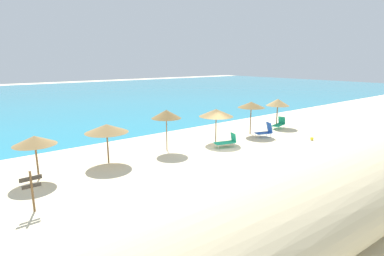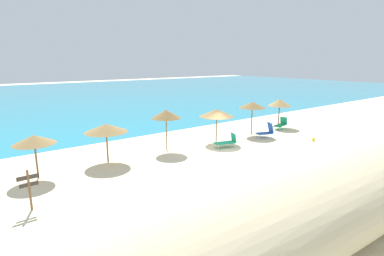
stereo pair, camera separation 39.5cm
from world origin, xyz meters
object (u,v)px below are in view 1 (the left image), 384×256
(beach_ball, at_px, (312,139))
(lounge_chair_2, at_px, (227,141))
(beach_umbrella_1, at_px, (107,128))
(wooden_signpost, at_px, (32,188))
(beach_umbrella_2, at_px, (166,114))
(lounge_chair_0, at_px, (265,131))
(beach_umbrella_5, at_px, (278,102))
(beach_umbrella_3, at_px, (216,113))
(lounge_chair_1, at_px, (279,124))
(beach_umbrella_0, at_px, (35,140))
(beach_umbrella_4, at_px, (251,105))

(beach_ball, bearing_deg, lounge_chair_2, 157.45)
(beach_umbrella_1, distance_m, wooden_signpost, 6.36)
(beach_umbrella_2, height_order, beach_ball, beach_umbrella_2)
(lounge_chair_0, distance_m, lounge_chair_2, 4.48)
(beach_umbrella_2, height_order, lounge_chair_2, beach_umbrella_2)
(beach_umbrella_5, bearing_deg, beach_umbrella_3, -176.53)
(lounge_chair_0, bearing_deg, wooden_signpost, 115.79)
(beach_umbrella_1, relative_size, lounge_chair_1, 1.49)
(beach_umbrella_0, relative_size, beach_umbrella_4, 0.86)
(beach_umbrella_2, relative_size, beach_umbrella_4, 1.04)
(beach_umbrella_0, distance_m, beach_umbrella_1, 3.96)
(beach_umbrella_4, height_order, lounge_chair_1, beach_umbrella_4)
(beach_umbrella_5, bearing_deg, lounge_chair_0, -154.74)
(lounge_chair_0, distance_m, lounge_chair_1, 3.98)
(beach_umbrella_1, xyz_separation_m, beach_umbrella_2, (4.20, -0.10, 0.42))
(beach_umbrella_1, distance_m, beach_umbrella_4, 12.43)
(lounge_chair_2, bearing_deg, lounge_chair_0, -72.55)
(beach_umbrella_4, height_order, lounge_chair_2, beach_umbrella_4)
(beach_umbrella_4, bearing_deg, beach_umbrella_5, 6.03)
(beach_umbrella_2, bearing_deg, lounge_chair_2, -27.50)
(beach_umbrella_1, bearing_deg, lounge_chair_1, -2.07)
(beach_umbrella_5, relative_size, lounge_chair_2, 1.59)
(lounge_chair_2, bearing_deg, beach_umbrella_3, 2.52)
(beach_umbrella_1, xyz_separation_m, lounge_chair_0, (12.52, -1.95, -1.62))
(beach_umbrella_3, bearing_deg, beach_umbrella_4, 0.75)
(beach_umbrella_4, height_order, lounge_chair_0, beach_umbrella_4)
(beach_umbrella_2, distance_m, beach_umbrella_3, 4.24)
(beach_umbrella_4, xyz_separation_m, beach_umbrella_5, (4.24, 0.45, -0.20))
(beach_ball, bearing_deg, beach_umbrella_4, 116.69)
(beach_umbrella_1, relative_size, lounge_chair_0, 1.75)
(beach_umbrella_1, relative_size, beach_ball, 9.63)
(beach_umbrella_1, xyz_separation_m, lounge_chair_2, (8.04, -2.09, -1.70))
(beach_umbrella_3, bearing_deg, lounge_chair_2, -103.12)
(beach_umbrella_4, distance_m, beach_umbrella_5, 4.26)
(beach_ball, bearing_deg, beach_umbrella_0, 166.25)
(beach_umbrella_1, bearing_deg, beach_umbrella_4, -2.05)
(beach_umbrella_0, height_order, beach_umbrella_1, beach_umbrella_1)
(beach_umbrella_4, bearing_deg, beach_umbrella_1, 177.95)
(beach_umbrella_0, xyz_separation_m, beach_umbrella_3, (12.36, -0.22, 0.15))
(beach_umbrella_2, bearing_deg, beach_umbrella_1, 178.70)
(beach_umbrella_0, distance_m, beach_ball, 19.23)
(beach_umbrella_5, distance_m, lounge_chair_2, 9.06)
(beach_umbrella_2, height_order, wooden_signpost, beach_umbrella_2)
(lounge_chair_0, bearing_deg, lounge_chair_1, -50.63)
(lounge_chair_0, height_order, lounge_chair_1, lounge_chair_0)
(beach_umbrella_0, relative_size, lounge_chair_0, 1.60)
(beach_umbrella_4, bearing_deg, lounge_chair_2, -159.40)
(lounge_chair_1, distance_m, lounge_chair_2, 8.35)
(beach_umbrella_2, bearing_deg, beach_umbrella_5, 0.45)
(beach_umbrella_0, relative_size, beach_umbrella_2, 0.83)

